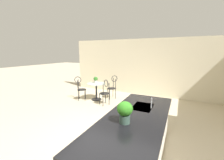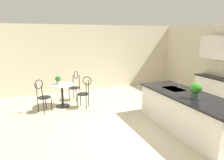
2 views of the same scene
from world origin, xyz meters
name	(u,v)px [view 2 (image 2 of 2)]	position (x,y,z in m)	size (l,w,h in m)	color
ground_plane	(150,130)	(0.00, 0.00, 0.00)	(40.00, 40.00, 0.00)	beige
wall_left_window	(97,58)	(-4.26, 0.00, 1.35)	(0.12, 7.80, 2.70)	beige
kitchen_island	(187,112)	(0.30, 0.85, 0.46)	(2.80, 1.06, 0.92)	white
bistro_table	(62,93)	(-2.54, -1.74, 0.45)	(0.80, 0.80, 0.74)	black
chair_near_window	(75,84)	(-3.06, -1.20, 0.57)	(0.54, 0.54, 1.04)	black
chair_by_island	(42,94)	(-2.23, -2.37, 0.57)	(0.52, 0.52, 1.04)	black
chair_toward_desk	(85,91)	(-2.13, -1.09, 0.57)	(0.52, 0.52, 1.04)	black
sink_faucet	(179,84)	(-0.25, 1.03, 1.03)	(0.02, 0.02, 0.22)	#B2B5BA
potted_plant_on_table	(58,80)	(-2.65, -1.83, 0.89)	(0.19, 0.19, 0.27)	beige
potted_plant_counter_near	(196,89)	(0.60, 0.76, 1.13)	(0.26, 0.26, 0.37)	#385147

